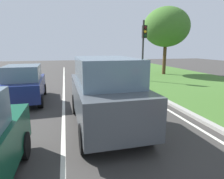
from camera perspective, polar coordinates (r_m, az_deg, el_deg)
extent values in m
plane|color=#383533|center=(10.61, -10.30, -1.95)|extent=(60.00, 60.00, 0.00)
cube|color=silver|center=(10.60, -14.08, -2.13)|extent=(0.12, 32.00, 0.01)
cube|color=silver|center=(11.38, 8.09, -0.88)|extent=(0.12, 32.00, 0.01)
cube|color=#3D6628|center=(13.93, 27.19, 0.41)|extent=(9.00, 48.00, 0.06)
cube|color=#9E9B93|center=(11.56, 10.40, -0.47)|extent=(0.24, 48.00, 0.12)
cube|color=#474C51|center=(6.33, -2.09, -2.86)|extent=(1.96, 4.53, 1.10)
cube|color=slate|center=(6.00, -1.86, 5.56)|extent=(1.74, 2.72, 0.80)
cylinder|color=black|center=(7.83, -10.77, -4.26)|extent=(0.23, 0.76, 0.76)
cylinder|color=black|center=(8.11, 1.66, -3.45)|extent=(0.23, 0.76, 0.76)
cylinder|color=black|center=(4.97, -8.29, -14.17)|extent=(0.23, 0.76, 0.76)
cylinder|color=black|center=(5.41, 10.86, -11.99)|extent=(0.23, 0.76, 0.76)
cylinder|color=black|center=(5.17, -24.73, -14.89)|extent=(0.22, 0.64, 0.64)
cube|color=navy|center=(10.18, -24.29, 0.57)|extent=(1.78, 3.76, 0.80)
cube|color=slate|center=(9.82, -24.87, 4.51)|extent=(1.55, 1.95, 0.68)
cylinder|color=black|center=(11.60, -26.93, -0.37)|extent=(0.24, 0.61, 0.60)
cylinder|color=black|center=(11.40, -19.49, 0.07)|extent=(0.24, 0.61, 0.60)
cylinder|color=black|center=(9.21, -29.80, -3.70)|extent=(0.24, 0.61, 0.60)
cylinder|color=black|center=(8.96, -20.41, -3.24)|extent=(0.24, 0.61, 0.60)
cylinder|color=#2D2D2D|center=(15.04, 9.09, 11.01)|extent=(0.14, 0.14, 4.54)
cube|color=black|center=(14.89, 9.59, 16.51)|extent=(0.32, 0.24, 0.90)
sphere|color=#3F0F0F|center=(14.80, 9.84, 17.61)|extent=(0.20, 0.20, 0.20)
sphere|color=#F2AD19|center=(14.77, 9.80, 16.53)|extent=(0.20, 0.20, 0.20)
sphere|color=black|center=(14.75, 9.76, 15.45)|extent=(0.20, 0.20, 0.20)
cylinder|color=#4C331E|center=(19.24, 15.22, 8.45)|extent=(0.32, 0.32, 2.82)
ellipsoid|color=#3D6B28|center=(19.29, 15.75, 17.34)|extent=(4.21, 4.21, 3.58)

